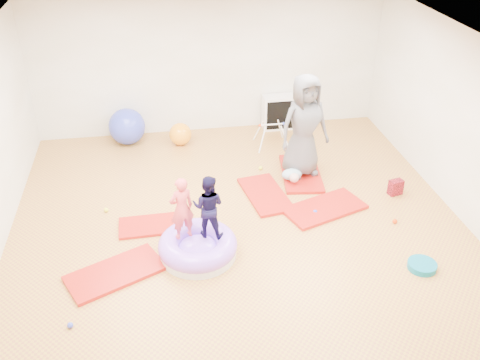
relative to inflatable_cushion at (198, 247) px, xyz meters
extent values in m
cube|color=#A15E37|center=(0.70, 0.19, -0.14)|extent=(7.00, 8.00, 0.01)
cube|color=silver|center=(0.70, 0.19, 2.66)|extent=(7.00, 8.00, 0.01)
cube|color=white|center=(0.70, 4.19, 1.26)|extent=(7.00, 0.01, 2.80)
cube|color=white|center=(4.20, 0.19, 1.26)|extent=(0.01, 8.00, 2.80)
cube|color=#9B1F0D|center=(-1.17, -0.24, -0.11)|extent=(1.45, 1.14, 0.05)
cube|color=#9B1F0D|center=(-0.60, 0.81, -0.12)|extent=(1.11, 0.57, 0.05)
cube|color=#9B1F0D|center=(1.29, 1.39, -0.11)|extent=(0.80, 1.31, 0.05)
cube|color=#9B1F0D|center=(2.15, 0.82, -0.11)|extent=(1.46, 1.06, 0.05)
cube|color=#9B1F0D|center=(2.07, 1.97, -0.11)|extent=(0.84, 1.42, 0.06)
cylinder|color=silver|center=(0.00, 0.00, -0.08)|extent=(1.10, 1.10, 0.12)
torus|color=#985EF3|center=(0.00, 0.00, 0.04)|extent=(1.14, 1.14, 0.30)
ellipsoid|color=#985EF3|center=(0.00, 0.00, -0.03)|extent=(0.60, 0.60, 0.27)
imported|color=#DE464C|center=(-0.19, 0.10, 0.67)|extent=(0.41, 0.34, 0.97)
imported|color=black|center=(0.18, 0.10, 0.67)|extent=(0.56, 0.50, 0.96)
imported|color=#525256|center=(2.07, 1.98, 0.84)|extent=(1.00, 0.77, 1.84)
ellipsoid|color=#8FB7CC|center=(1.83, 1.76, 0.02)|extent=(0.36, 0.23, 0.20)
sphere|color=beige|center=(1.83, 1.59, 0.04)|extent=(0.17, 0.17, 0.17)
sphere|color=blue|center=(1.96, 0.72, -0.10)|extent=(0.08, 0.08, 0.08)
sphere|color=red|center=(3.12, 0.27, -0.10)|extent=(0.08, 0.08, 0.08)
sphere|color=#F4FF2A|center=(-1.36, 1.34, -0.10)|extent=(0.08, 0.08, 0.08)
sphere|color=blue|center=(-1.68, -1.14, -0.10)|extent=(0.08, 0.08, 0.08)
sphere|color=blue|center=(-0.01, -0.42, -0.10)|extent=(0.08, 0.08, 0.08)
sphere|color=red|center=(-0.13, 1.85, -0.10)|extent=(0.08, 0.08, 0.08)
sphere|color=#F4FF2A|center=(1.38, 2.28, -0.10)|extent=(0.08, 0.08, 0.08)
sphere|color=blue|center=(-1.03, 3.79, 0.22)|extent=(0.72, 0.72, 0.72)
sphere|color=orange|center=(0.01, 3.56, 0.08)|extent=(0.44, 0.44, 0.44)
cylinder|color=white|center=(1.55, 2.96, 0.12)|extent=(0.18, 0.19, 0.49)
cylinder|color=white|center=(1.55, 3.38, 0.12)|extent=(0.18, 0.19, 0.49)
cylinder|color=white|center=(2.00, 2.96, 0.12)|extent=(0.18, 0.19, 0.49)
cylinder|color=white|center=(2.00, 3.38, 0.12)|extent=(0.18, 0.19, 0.49)
cylinder|color=white|center=(1.78, 3.17, 0.34)|extent=(0.47, 0.03, 0.03)
sphere|color=red|center=(1.54, 3.17, 0.34)|extent=(0.06, 0.06, 0.06)
sphere|color=blue|center=(2.01, 3.17, 0.34)|extent=(0.06, 0.06, 0.06)
cube|color=white|center=(2.13, 3.99, 0.22)|extent=(0.71, 0.35, 0.71)
cube|color=black|center=(2.13, 3.83, 0.22)|extent=(0.61, 0.02, 0.61)
cube|color=white|center=(2.13, 3.94, 0.22)|extent=(0.02, 0.24, 0.63)
cube|color=white|center=(2.13, 3.94, 0.22)|extent=(0.63, 0.24, 0.02)
cylinder|color=#086586|center=(3.05, -0.81, -0.09)|extent=(0.40, 0.40, 0.09)
cube|color=red|center=(3.48, 1.08, -0.01)|extent=(0.26, 0.19, 0.27)
cylinder|color=#F4FF2A|center=(-1.30, -0.29, -0.13)|extent=(0.19, 0.19, 0.03)
camera|label=1|loc=(-0.41, -6.08, 4.76)|focal=40.00mm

